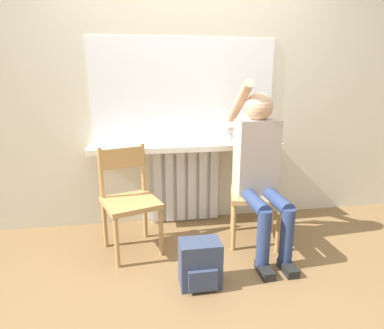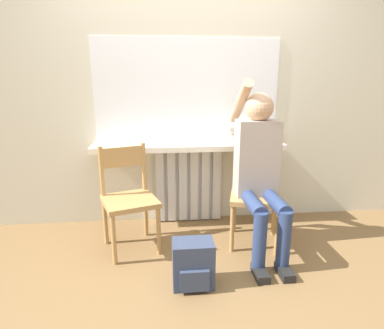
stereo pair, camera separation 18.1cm
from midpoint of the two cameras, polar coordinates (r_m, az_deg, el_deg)
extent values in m
plane|color=brown|center=(2.31, 4.43, -21.69)|extent=(12.00, 12.00, 0.00)
cube|color=beige|center=(3.07, 0.89, 14.46)|extent=(7.00, 0.06, 2.70)
cube|color=silver|center=(3.17, 0.95, -3.51)|extent=(0.66, 0.05, 0.75)
cube|color=silver|center=(3.11, -4.03, -3.92)|extent=(0.08, 0.03, 0.72)
cube|color=silver|center=(3.11, -2.00, -3.87)|extent=(0.08, 0.03, 0.72)
cube|color=silver|center=(3.12, 0.03, -3.81)|extent=(0.08, 0.03, 0.72)
cube|color=silver|center=(3.13, 2.05, -3.74)|extent=(0.08, 0.03, 0.72)
cube|color=silver|center=(3.15, 4.04, -3.67)|extent=(0.08, 0.03, 0.72)
cube|color=silver|center=(3.17, 6.02, -3.60)|extent=(0.08, 0.03, 0.72)
cube|color=white|center=(2.97, 1.20, 3.17)|extent=(1.77, 0.27, 0.05)
cube|color=white|center=(3.04, 0.96, 12.88)|extent=(1.70, 0.01, 0.94)
cube|color=#B2844C|center=(2.63, -9.07, -6.49)|extent=(0.52, 0.52, 0.04)
cylinder|color=#B2844C|center=(2.53, -11.71, -13.08)|extent=(0.04, 0.04, 0.40)
cylinder|color=#B2844C|center=(2.61, -3.95, -11.78)|extent=(0.04, 0.04, 0.40)
cylinder|color=#B2844C|center=(2.84, -13.39, -9.90)|extent=(0.04, 0.04, 0.40)
cylinder|color=#B2844C|center=(2.92, -6.46, -8.88)|extent=(0.04, 0.04, 0.40)
cylinder|color=#B2844C|center=(2.69, -13.96, -1.18)|extent=(0.04, 0.04, 0.41)
cylinder|color=#B2844C|center=(2.77, -6.73, -0.36)|extent=(0.04, 0.04, 0.41)
cube|color=#B2844C|center=(2.70, -10.39, 1.36)|extent=(0.35, 0.14, 0.17)
cube|color=#B2844C|center=(2.76, 13.07, -5.64)|extent=(0.50, 0.50, 0.04)
cylinder|color=#B2844C|center=(2.68, 9.11, -11.24)|extent=(0.04, 0.04, 0.40)
cylinder|color=#B2844C|center=(2.70, 16.82, -11.47)|extent=(0.04, 0.04, 0.40)
cylinder|color=#B2844C|center=(3.00, 9.23, -8.27)|extent=(0.04, 0.04, 0.40)
cylinder|color=#B2844C|center=(3.03, 16.05, -8.51)|extent=(0.04, 0.04, 0.40)
cylinder|color=#B2844C|center=(2.86, 9.60, 0.02)|extent=(0.04, 0.04, 0.41)
cylinder|color=#B2844C|center=(2.88, 16.68, -0.29)|extent=(0.04, 0.04, 0.41)
cube|color=#B2844C|center=(2.84, 13.28, 1.88)|extent=(0.36, 0.12, 0.17)
cylinder|color=navy|center=(2.54, 12.66, -6.60)|extent=(0.11, 0.46, 0.11)
cylinder|color=navy|center=(2.60, 16.45, -6.35)|extent=(0.11, 0.46, 0.11)
cylinder|color=navy|center=(2.43, 14.05, -13.43)|extent=(0.10, 0.10, 0.47)
cylinder|color=navy|center=(2.50, 18.04, -12.98)|extent=(0.10, 0.10, 0.47)
cube|color=black|center=(2.49, 14.21, -18.26)|extent=(0.09, 0.20, 0.06)
cube|color=black|center=(2.55, 18.21, -17.69)|extent=(0.09, 0.20, 0.06)
cube|color=#AD9E93|center=(2.69, 13.34, 1.11)|extent=(0.34, 0.20, 0.62)
sphere|color=tan|center=(2.62, 13.88, 9.85)|extent=(0.22, 0.22, 0.22)
cylinder|color=tan|center=(2.71, 10.54, 10.81)|extent=(0.08, 0.50, 0.38)
cylinder|color=#AD9E93|center=(2.71, 16.63, 0.33)|extent=(0.08, 0.08, 0.49)
cylinder|color=silver|center=(3.07, 10.56, 6.38)|extent=(0.25, 0.11, 0.11)
sphere|color=silver|center=(3.11, 13.33, 6.67)|extent=(0.09, 0.09, 0.09)
cone|color=silver|center=(3.08, 13.52, 7.39)|extent=(0.03, 0.03, 0.03)
cone|color=silver|center=(3.13, 13.24, 7.51)|extent=(0.03, 0.03, 0.03)
cylinder|color=silver|center=(3.08, 12.20, 4.51)|extent=(0.03, 0.03, 0.08)
cylinder|color=silver|center=(3.14, 11.89, 4.70)|extent=(0.03, 0.03, 0.08)
cylinder|color=silver|center=(3.03, 9.00, 4.50)|extent=(0.03, 0.03, 0.08)
cylinder|color=silver|center=(3.09, 8.74, 4.69)|extent=(0.03, 0.03, 0.08)
cylinder|color=silver|center=(3.02, 7.42, 6.92)|extent=(0.17, 0.03, 0.11)
cube|color=#333D56|center=(2.28, 2.57, -17.18)|extent=(0.28, 0.19, 0.32)
cube|color=#333D56|center=(2.23, 2.96, -20.07)|extent=(0.20, 0.03, 0.15)
camera|label=1|loc=(0.09, -88.09, 0.51)|focal=30.00mm
camera|label=2|loc=(0.09, 91.91, -0.51)|focal=30.00mm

